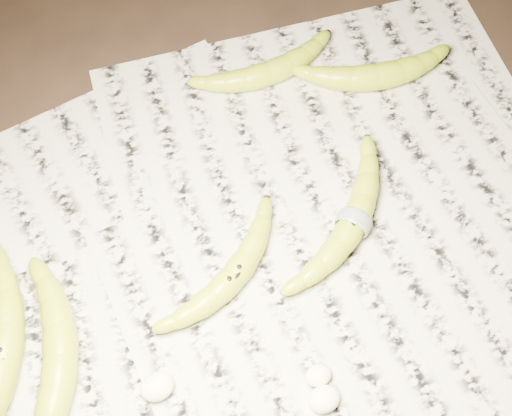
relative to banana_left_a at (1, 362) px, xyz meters
name	(u,v)px	position (x,y,z in m)	size (l,w,h in m)	color
ground	(245,237)	(0.30, 0.04, -0.03)	(3.00, 3.00, 0.00)	black
newspaper_patch	(231,271)	(0.27, 0.00, -0.02)	(0.90, 0.70, 0.01)	beige
banana_left_a	(1,362)	(0.00, 0.00, 0.00)	(0.24, 0.07, 0.04)	#ACB716
banana_left_b	(60,358)	(0.06, -0.02, 0.00)	(0.20, 0.06, 0.04)	#ACB716
banana_center	(233,275)	(0.26, -0.01, 0.00)	(0.18, 0.05, 0.03)	#ACB716
banana_taped	(354,222)	(0.42, -0.01, 0.00)	(0.21, 0.06, 0.03)	#ACB716
banana_upper_a	(268,71)	(0.43, 0.23, 0.00)	(0.17, 0.05, 0.03)	#ACB716
banana_upper_b	(376,75)	(0.55, 0.17, 0.00)	(0.18, 0.06, 0.04)	#ACB716
measuring_tape	(354,222)	(0.42, -0.01, 0.00)	(0.04, 0.04, 0.00)	white
flesh_chunk_a	(157,386)	(0.14, -0.09, -0.01)	(0.04, 0.03, 0.02)	#F6F1BE
flesh_chunk_b	(325,398)	(0.30, -0.18, -0.01)	(0.03, 0.03, 0.02)	#F6F1BE
flesh_chunk_c	(319,375)	(0.30, -0.15, -0.01)	(0.03, 0.02, 0.02)	#F6F1BE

